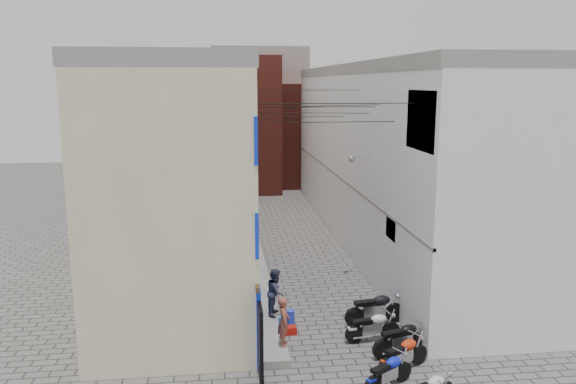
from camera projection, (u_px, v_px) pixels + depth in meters
name	position (u px, v px, depth m)	size (l,w,h in m)	color
ground	(345.00, 365.00, 16.40)	(90.00, 90.00, 0.00)	#5E5B58
plinth	(250.00, 241.00, 28.79)	(0.90, 26.00, 0.25)	gray
building_left	(189.00, 157.00, 27.55)	(5.10, 27.00, 9.00)	beige
building_right	(386.00, 154.00, 28.79)	(5.94, 26.00, 9.00)	white
building_far_brick_left	(239.00, 124.00, 42.46)	(6.00, 6.00, 10.00)	maroon
building_far_brick_right	(300.00, 134.00, 45.21)	(5.00, 6.00, 8.00)	maroon
building_far_concrete	(259.00, 113.00, 48.45)	(8.00, 5.00, 11.00)	gray
far_shopfront	(269.00, 179.00, 40.71)	(2.00, 0.30, 2.40)	black
overhead_wires	(306.00, 108.00, 22.47)	(5.80, 13.02, 1.32)	black
motorcycle_c	(389.00, 371.00, 15.07)	(0.56, 1.78, 1.03)	#0D1DC9
motorcycle_d	(403.00, 353.00, 15.99)	(0.60, 1.89, 1.09)	red
motorcycle_e	(402.00, 337.00, 16.91)	(0.63, 1.99, 1.15)	black
motorcycle_f	(373.00, 325.00, 17.84)	(0.58, 1.84, 1.07)	silver
motorcycle_g	(375.00, 307.00, 19.04)	(0.68, 2.16, 1.25)	black
person_a	(284.00, 321.00, 16.98)	(0.56, 0.37, 1.53)	#A04E3A
person_b	(276.00, 292.00, 19.25)	(0.79, 0.61, 1.62)	#303248
water_jug_near	(283.00, 323.00, 18.71)	(0.29, 0.29, 0.45)	#2468B5
water_jug_far	(290.00, 317.00, 19.16)	(0.32, 0.32, 0.49)	blue
red_crate	(290.00, 330.00, 18.43)	(0.39, 0.30, 0.25)	#AF140C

